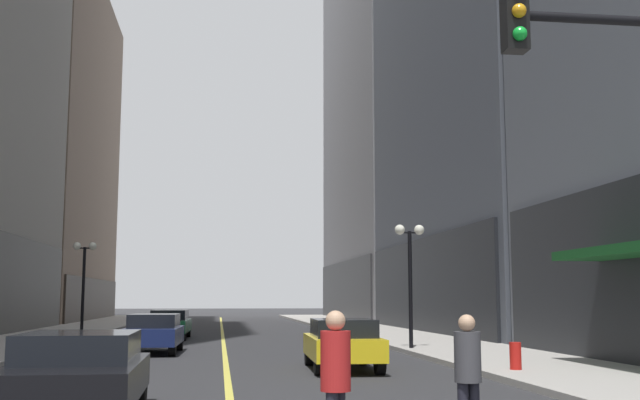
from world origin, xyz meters
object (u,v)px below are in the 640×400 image
object	(u,v)px
pedestrian_with_orange_bag	(468,370)
car_green	(170,323)
street_lamp_left_far	(84,268)
street_lamp_right_mid	(410,258)
pedestrian_in_red_jacket	(336,375)
car_black	(77,372)
fire_hydrant_right	(516,359)
car_yellow	(342,342)
car_navy	(154,332)

from	to	relation	value
pedestrian_with_orange_bag	car_green	bearing A→B (deg)	101.43
street_lamp_left_far	street_lamp_right_mid	xyz separation A→B (m)	(12.80, -10.14, 0.00)
pedestrian_with_orange_bag	pedestrian_in_red_jacket	world-z (taller)	pedestrian_in_red_jacket
car_black	pedestrian_in_red_jacket	distance (m)	5.25
pedestrian_in_red_jacket	fire_hydrant_right	bearing A→B (deg)	58.07
car_black	car_yellow	size ratio (longest dim) A/B	0.99
car_black	car_yellow	bearing A→B (deg)	53.99
car_green	fire_hydrant_right	world-z (taller)	car_green
car_green	pedestrian_in_red_jacket	size ratio (longest dim) A/B	2.72
car_green	pedestrian_in_red_jacket	xyz separation A→B (m)	(3.52, -27.48, 0.28)
pedestrian_in_red_jacket	fire_hydrant_right	xyz separation A→B (m)	(5.83, 9.35, -0.60)
car_green	pedestrian_with_orange_bag	world-z (taller)	pedestrian_with_orange_bag
car_navy	street_lamp_right_mid	bearing A→B (deg)	-4.35
pedestrian_in_red_jacket	car_black	bearing A→B (deg)	131.42
pedestrian_with_orange_bag	fire_hydrant_right	bearing A→B (deg)	64.60
car_green	street_lamp_left_far	xyz separation A→B (m)	(-3.95, 0.16, 2.54)
car_navy	fire_hydrant_right	distance (m)	12.83
pedestrian_in_red_jacket	street_lamp_right_mid	xyz separation A→B (m)	(5.33, 17.51, 2.25)
car_yellow	street_lamp_left_far	xyz separation A→B (m)	(-9.39, 16.30, 2.54)
pedestrian_with_orange_bag	fire_hydrant_right	distance (m)	9.31
car_black	car_navy	bearing A→B (deg)	90.04
street_lamp_left_far	street_lamp_right_mid	bearing A→B (deg)	-38.37
car_yellow	pedestrian_with_orange_bag	distance (m)	10.38
fire_hydrant_right	car_navy	bearing A→B (deg)	136.54
street_lamp_right_mid	car_navy	bearing A→B (deg)	175.65
pedestrian_in_red_jacket	street_lamp_right_mid	world-z (taller)	street_lamp_right_mid
car_black	car_green	world-z (taller)	same
pedestrian_with_orange_bag	pedestrian_in_red_jacket	size ratio (longest dim) A/B	0.96
car_black	street_lamp_right_mid	distance (m)	16.37
pedestrian_with_orange_bag	car_yellow	bearing A→B (deg)	89.59
car_yellow	car_navy	world-z (taller)	same
pedestrian_with_orange_bag	street_lamp_right_mid	distance (m)	17.07
pedestrian_in_red_jacket	car_green	bearing A→B (deg)	97.30
car_navy	street_lamp_right_mid	xyz separation A→B (m)	(8.81, -0.67, 2.54)
street_lamp_right_mid	fire_hydrant_right	world-z (taller)	street_lamp_right_mid
car_navy	fire_hydrant_right	size ratio (longest dim) A/B	5.10
street_lamp_right_mid	car_yellow	bearing A→B (deg)	-118.95
street_lamp_right_mid	fire_hydrant_right	xyz separation A→B (m)	(0.50, -8.15, -2.86)
street_lamp_right_mid	street_lamp_left_far	bearing A→B (deg)	141.63
car_navy	pedestrian_with_orange_bag	xyz separation A→B (m)	(5.32, -17.22, 0.24)
street_lamp_left_far	fire_hydrant_right	bearing A→B (deg)	-53.97
car_black	street_lamp_right_mid	bearing A→B (deg)	57.06
car_navy	street_lamp_left_far	xyz separation A→B (m)	(-3.99, 9.47, 2.54)
fire_hydrant_right	car_green	bearing A→B (deg)	117.28
street_lamp_right_mid	pedestrian_with_orange_bag	bearing A→B (deg)	-101.90
car_green	fire_hydrant_right	size ratio (longest dim) A/B	5.85
car_yellow	pedestrian_in_red_jacket	distance (m)	11.50
pedestrian_in_red_jacket	car_navy	bearing A→B (deg)	100.83
car_yellow	street_lamp_left_far	distance (m)	18.98
pedestrian_in_red_jacket	fire_hydrant_right	size ratio (longest dim) A/B	2.15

